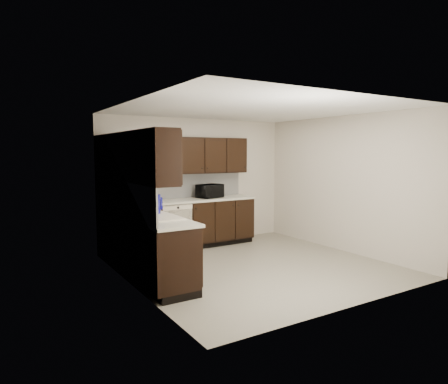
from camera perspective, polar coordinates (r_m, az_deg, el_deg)
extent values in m
plane|color=gray|center=(6.58, 4.41, -10.49)|extent=(4.00, 4.00, 0.00)
plane|color=white|center=(6.36, 4.58, 11.71)|extent=(4.00, 4.00, 0.00)
cube|color=beige|center=(8.04, -3.95, 1.52)|extent=(4.00, 0.02, 2.50)
cube|color=beige|center=(5.42, -12.85, -0.61)|extent=(0.02, 4.00, 2.50)
cube|color=beige|center=(7.69, 16.61, 1.11)|extent=(0.02, 4.00, 2.50)
cube|color=beige|center=(4.89, 18.47, -1.43)|extent=(4.00, 0.02, 2.50)
cube|color=black|center=(7.66, -6.18, -4.75)|extent=(3.00, 0.60, 0.90)
cube|color=black|center=(5.93, -10.86, -7.88)|extent=(0.60, 2.20, 0.90)
cube|color=black|center=(7.76, -6.24, -7.62)|extent=(3.00, 0.54, 0.10)
cube|color=black|center=(6.05, -10.52, -11.54)|extent=(0.54, 2.20, 0.10)
cube|color=beige|center=(7.58, -6.22, -1.25)|extent=(3.03, 0.63, 0.04)
cube|color=beige|center=(5.84, -10.94, -3.39)|extent=(0.63, 2.23, 0.04)
cube|color=silver|center=(7.82, -7.15, 0.86)|extent=(3.00, 0.02, 0.48)
cube|color=silver|center=(6.00, -14.58, -0.73)|extent=(0.02, 2.80, 0.48)
cube|color=black|center=(7.65, -6.72, 5.18)|extent=(3.00, 0.33, 0.70)
cube|color=black|center=(5.85, -12.81, 4.95)|extent=(0.33, 2.47, 0.70)
cube|color=beige|center=(7.30, -6.62, -4.86)|extent=(0.58, 0.02, 0.78)
cube|color=beige|center=(7.25, -6.63, -2.22)|extent=(0.58, 0.03, 0.08)
cylinder|color=black|center=(7.23, -6.58, -2.24)|extent=(0.04, 0.02, 0.04)
cube|color=beige|center=(5.57, -9.66, -3.55)|extent=(0.54, 0.82, 0.03)
cube|color=beige|center=(5.40, -8.84, -4.74)|extent=(0.42, 0.34, 0.16)
cube|color=beige|center=(5.77, -10.39, -4.10)|extent=(0.42, 0.34, 0.16)
cylinder|color=silver|center=(5.47, -11.82, -2.42)|extent=(0.03, 0.03, 0.26)
cylinder|color=silver|center=(5.47, -11.35, -1.15)|extent=(0.14, 0.02, 0.02)
cylinder|color=#B2B2B7|center=(5.40, -8.85, -4.42)|extent=(0.20, 0.20, 0.10)
imported|color=black|center=(7.84, -2.04, 0.13)|extent=(0.55, 0.43, 0.27)
imported|color=gray|center=(6.14, -10.55, -1.95)|extent=(0.08, 0.08, 0.17)
imported|color=gray|center=(5.43, -10.64, -2.63)|extent=(0.10, 0.10, 0.23)
cube|color=silver|center=(7.18, -15.47, -0.74)|extent=(0.42, 0.35, 0.23)
cube|color=silver|center=(6.76, -13.88, -1.28)|extent=(0.56, 0.49, 0.18)
cylinder|color=#110F91|center=(5.78, -10.01, -1.82)|extent=(0.25, 0.25, 0.29)
cylinder|color=#0D958A|center=(6.86, -12.74, -1.13)|extent=(0.09, 0.09, 0.19)
cylinder|color=white|center=(6.84, -13.13, -0.56)|extent=(0.16, 0.16, 0.33)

